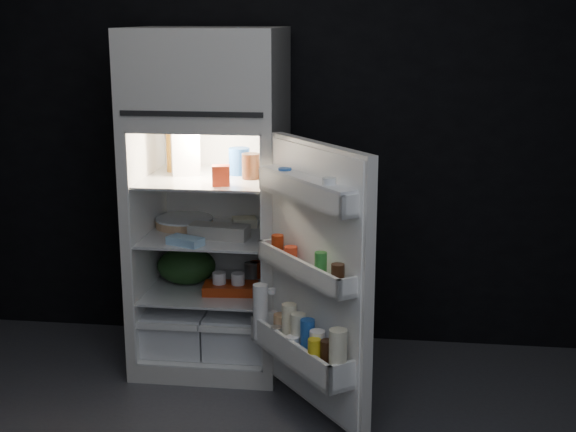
# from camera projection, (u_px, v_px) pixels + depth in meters

# --- Properties ---
(wall_back) EXTENTS (4.00, 0.00, 2.70)m
(wall_back) POSITION_uv_depth(u_px,v_px,m) (270.00, 106.00, 4.44)
(wall_back) COLOR black
(wall_back) RESTS_ON ground
(refrigerator) EXTENTS (0.76, 0.71, 1.78)m
(refrigerator) POSITION_uv_depth(u_px,v_px,m) (211.00, 188.00, 4.20)
(refrigerator) COLOR silver
(refrigerator) RESTS_ON ground
(fridge_door) EXTENTS (0.59, 0.69, 1.22)m
(fridge_door) POSITION_uv_depth(u_px,v_px,m) (313.00, 285.00, 3.54)
(fridge_door) COLOR silver
(fridge_door) RESTS_ON ground
(milk_jug) EXTENTS (0.18, 0.18, 0.24)m
(milk_jug) POSITION_uv_depth(u_px,v_px,m) (185.00, 152.00, 4.18)
(milk_jug) COLOR white
(milk_jug) RESTS_ON refrigerator
(mayo_jar) EXTENTS (0.13, 0.13, 0.14)m
(mayo_jar) POSITION_uv_depth(u_px,v_px,m) (239.00, 161.00, 4.19)
(mayo_jar) COLOR #1E52A7
(mayo_jar) RESTS_ON refrigerator
(jam_jar) EXTENTS (0.12, 0.12, 0.13)m
(jam_jar) POSITION_uv_depth(u_px,v_px,m) (251.00, 166.00, 4.08)
(jam_jar) COLOR #321B0E
(jam_jar) RESTS_ON refrigerator
(amber_bottle) EXTENTS (0.11, 0.11, 0.22)m
(amber_bottle) POSITION_uv_depth(u_px,v_px,m) (175.00, 151.00, 4.26)
(amber_bottle) COLOR #B8761D
(amber_bottle) RESTS_ON refrigerator
(small_carton) EXTENTS (0.10, 0.08, 0.10)m
(small_carton) POSITION_uv_depth(u_px,v_px,m) (221.00, 176.00, 3.92)
(small_carton) COLOR #EE3E1C
(small_carton) RESTS_ON refrigerator
(egg_carton) EXTENTS (0.32, 0.16, 0.07)m
(egg_carton) POSITION_uv_depth(u_px,v_px,m) (219.00, 232.00, 4.10)
(egg_carton) COLOR gray
(egg_carton) RESTS_ON refrigerator
(pie) EXTENTS (0.40, 0.40, 0.04)m
(pie) POSITION_uv_depth(u_px,v_px,m) (184.00, 223.00, 4.33)
(pie) COLOR tan
(pie) RESTS_ON refrigerator
(flat_package) EXTENTS (0.20, 0.16, 0.04)m
(flat_package) POSITION_uv_depth(u_px,v_px,m) (185.00, 241.00, 3.99)
(flat_package) COLOR #90BDDF
(flat_package) RESTS_ON refrigerator
(wrapped_pkg) EXTENTS (0.15, 0.14, 0.05)m
(wrapped_pkg) POSITION_uv_depth(u_px,v_px,m) (244.00, 222.00, 4.33)
(wrapped_pkg) COLOR beige
(wrapped_pkg) RESTS_ON refrigerator
(produce_bag) EXTENTS (0.37, 0.33, 0.20)m
(produce_bag) POSITION_uv_depth(u_px,v_px,m) (186.00, 266.00, 4.32)
(produce_bag) COLOR #193815
(produce_bag) RESTS_ON refrigerator
(yogurt_tray) EXTENTS (0.29, 0.17, 0.05)m
(yogurt_tray) POSITION_uv_depth(u_px,v_px,m) (231.00, 288.00, 4.18)
(yogurt_tray) COLOR #A22E0D
(yogurt_tray) RESTS_ON refrigerator
(small_can_red) EXTENTS (0.07, 0.07, 0.09)m
(small_can_red) POSITION_uv_depth(u_px,v_px,m) (256.00, 270.00, 4.43)
(small_can_red) COLOR #A22E0D
(small_can_red) RESTS_ON refrigerator
(small_can_silver) EXTENTS (0.08, 0.08, 0.09)m
(small_can_silver) POSITION_uv_depth(u_px,v_px,m) (251.00, 271.00, 4.41)
(small_can_silver) COLOR #B4B5B9
(small_can_silver) RESTS_ON refrigerator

